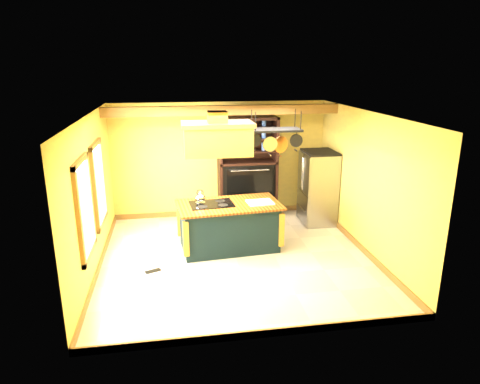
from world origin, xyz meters
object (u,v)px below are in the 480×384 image
object	(u,v)px
kitchen_island	(229,226)
refrigerator	(318,189)
range_hood	(218,137)
hutch	(247,179)
pot_rack	(276,135)

from	to	relation	value
kitchen_island	refrigerator	size ratio (longest dim) A/B	1.27
kitchen_island	range_hood	world-z (taller)	range_hood
kitchen_island	hutch	bearing A→B (deg)	63.93
kitchen_island	pot_rack	distance (m)	2.00
refrigerator	hutch	bearing A→B (deg)	156.97
range_hood	pot_rack	size ratio (longest dim) A/B	1.31
range_hood	pot_rack	bearing A→B (deg)	0.14
kitchen_island	refrigerator	world-z (taller)	refrigerator
pot_rack	refrigerator	size ratio (longest dim) A/B	0.61
range_hood	hutch	size ratio (longest dim) A/B	0.55
range_hood	pot_rack	world-z (taller)	same
refrigerator	hutch	size ratio (longest dim) A/B	0.68
pot_rack	hutch	xyz separation A→B (m)	(-0.23, 1.74, -1.33)
range_hood	refrigerator	xyz separation A→B (m)	(2.39, 1.10, -1.44)
range_hood	refrigerator	size ratio (longest dim) A/B	0.81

